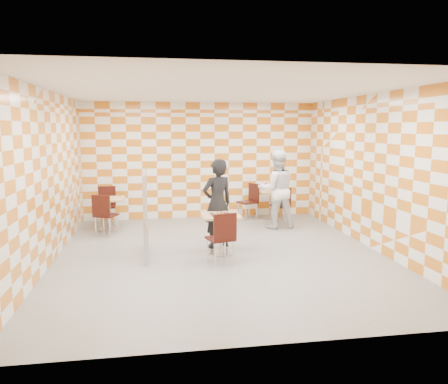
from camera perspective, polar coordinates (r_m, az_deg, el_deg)
name	(u,v)px	position (r m, az deg, el deg)	size (l,w,h in m)	color
room_shell	(216,172)	(8.50, -1.03, 2.65)	(7.00, 7.00, 7.00)	gray
main_table	(221,227)	(8.17, -0.41, -4.62)	(0.70, 0.70, 0.75)	tan
second_table	(272,200)	(11.32, 6.30, -1.03)	(0.70, 0.70, 0.75)	tan
empty_table	(109,209)	(10.39, -14.81, -2.10)	(0.70, 0.70, 0.75)	tan
chair_main_front	(222,234)	(7.48, -0.20, -5.57)	(0.52, 0.53, 0.92)	black
chair_second_front	(281,203)	(10.69, 7.48, -1.41)	(0.42, 0.43, 0.92)	black
chair_second_side	(250,198)	(11.29, 3.48, -0.83)	(0.56, 0.56, 0.92)	black
chair_empty_near	(104,212)	(9.82, -15.42, -2.51)	(0.56, 0.56, 0.92)	black
chair_empty_far	(107,202)	(11.09, -15.05, -1.28)	(0.43, 0.44, 0.92)	black
partition	(145,214)	(8.14, -10.22, -2.78)	(0.08, 1.38, 1.55)	white
man_dark	(217,204)	(8.56, -0.88, -1.52)	(0.64, 0.42, 1.75)	black
man_white	(277,189)	(10.31, 6.89, 0.33)	(0.89, 0.69, 1.83)	white
pizza_on_foil	(221,214)	(8.10, -0.39, -2.87)	(0.40, 0.40, 0.04)	silver
sport_bottle	(266,187)	(11.36, 5.55, 0.69)	(0.06, 0.06, 0.20)	white
soda_bottle	(277,187)	(11.31, 6.99, 0.71)	(0.07, 0.07, 0.23)	black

